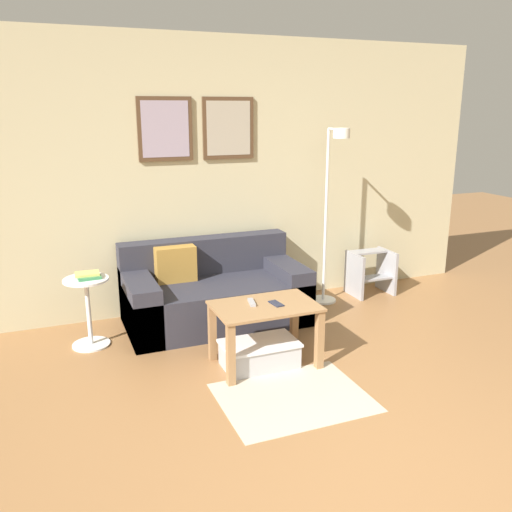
# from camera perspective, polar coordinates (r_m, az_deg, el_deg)

# --- Properties ---
(wall_back) EXTENTS (5.60, 0.09, 2.55)m
(wall_back) POSITION_cam_1_polar(r_m,az_deg,el_deg) (5.22, -3.97, 8.46)
(wall_back) COLOR #C6BC93
(wall_back) RESTS_ON ground_plane
(area_rug) EXTENTS (0.99, 0.78, 0.01)m
(area_rug) POSITION_cam_1_polar(r_m,az_deg,el_deg) (3.82, 3.94, -14.61)
(area_rug) COLOR #C1B299
(area_rug) RESTS_ON ground_plane
(couch) EXTENTS (1.60, 0.84, 0.73)m
(couch) POSITION_cam_1_polar(r_m,az_deg,el_deg) (4.97, -4.50, -4.01)
(couch) COLOR #2D2D38
(couch) RESTS_ON ground_plane
(coffee_table) EXTENTS (0.78, 0.51, 0.48)m
(coffee_table) POSITION_cam_1_polar(r_m,az_deg,el_deg) (4.11, 0.96, -6.61)
(coffee_table) COLOR #997047
(coffee_table) RESTS_ON ground_plane
(storage_bin) EXTENTS (0.58, 0.34, 0.20)m
(storage_bin) POSITION_cam_1_polar(r_m,az_deg,el_deg) (4.18, 0.37, -10.26)
(storage_bin) COLOR #B2B2B7
(storage_bin) RESTS_ON ground_plane
(floor_lamp) EXTENTS (0.26, 0.44, 1.73)m
(floor_lamp) POSITION_cam_1_polar(r_m,az_deg,el_deg) (5.24, 7.96, 5.34)
(floor_lamp) COLOR white
(floor_lamp) RESTS_ON ground_plane
(side_table) EXTENTS (0.36, 0.36, 0.58)m
(side_table) POSITION_cam_1_polar(r_m,az_deg,el_deg) (4.63, -17.26, -5.01)
(side_table) COLOR white
(side_table) RESTS_ON ground_plane
(book_stack) EXTENTS (0.20, 0.18, 0.04)m
(book_stack) POSITION_cam_1_polar(r_m,az_deg,el_deg) (4.57, -17.26, -1.96)
(book_stack) COLOR #387F4C
(book_stack) RESTS_ON side_table
(remote_control) EXTENTS (0.07, 0.15, 0.02)m
(remote_control) POSITION_cam_1_polar(r_m,az_deg,el_deg) (4.09, -0.47, -4.89)
(remote_control) COLOR #99999E
(remote_control) RESTS_ON coffee_table
(cell_phone) EXTENTS (0.08, 0.15, 0.01)m
(cell_phone) POSITION_cam_1_polar(r_m,az_deg,el_deg) (4.09, 2.13, -5.02)
(cell_phone) COLOR #1E2338
(cell_phone) RESTS_ON coffee_table
(step_stool) EXTENTS (0.43, 0.35, 0.46)m
(step_stool) POSITION_cam_1_polar(r_m,az_deg,el_deg) (5.82, 11.98, -1.58)
(step_stool) COLOR #99999E
(step_stool) RESTS_ON ground_plane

